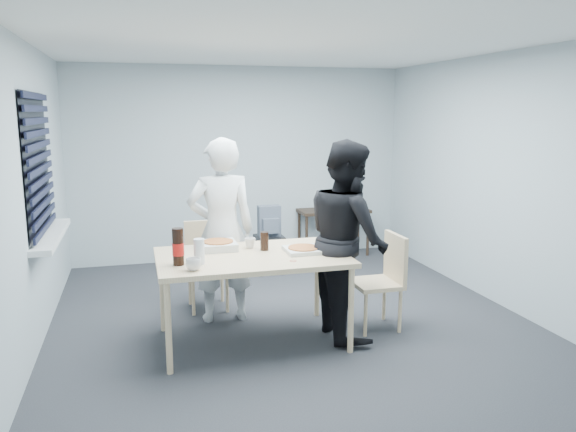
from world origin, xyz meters
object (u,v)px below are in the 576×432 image
object	(u,v)px
stool	(269,245)
backpack	(269,221)
chair_far	(206,258)
person_white	(222,231)
person_black	(347,239)
soda_bottle	(178,247)
side_table	(334,215)
mug_a	(194,264)
dining_table	(252,261)
chair_right	(385,274)
mug_b	(250,243)

from	to	relation	value
stool	backpack	world-z (taller)	backpack
chair_far	stool	distance (m)	1.35
stool	person_white	bearing A→B (deg)	-119.49
chair_far	person_black	world-z (taller)	person_black
person_white	backpack	bearing A→B (deg)	-119.69
person_white	stool	size ratio (longest dim) A/B	3.70
person_white	soda_bottle	distance (m)	0.90
side_table	mug_a	distance (m)	3.79
backpack	person_white	bearing A→B (deg)	-115.02
side_table	backpack	xyz separation A→B (m)	(-1.09, -0.67, 0.09)
soda_bottle	dining_table	bearing A→B (deg)	14.25
person_black	side_table	size ratio (longest dim) A/B	1.81
chair_far	mug_a	world-z (taller)	chair_far
person_black	backpack	bearing A→B (deg)	6.36
dining_table	soda_bottle	distance (m)	0.68
dining_table	backpack	world-z (taller)	backpack
dining_table	chair_right	size ratio (longest dim) A/B	1.82
stool	chair_far	bearing A→B (deg)	-132.27
dining_table	person_black	xyz separation A→B (m)	(0.87, -0.04, 0.16)
backpack	mug_a	size ratio (longest dim) A/B	3.11
person_white	mug_b	distance (m)	0.42
chair_far	stool	bearing A→B (deg)	47.73
stool	mug_b	size ratio (longest dim) A/B	4.78
side_table	stool	size ratio (longest dim) A/B	2.05
dining_table	chair_far	world-z (taller)	chair_far
soda_bottle	chair_far	bearing A→B (deg)	72.98
side_table	mug_b	bearing A→B (deg)	-124.68
backpack	mug_b	size ratio (longest dim) A/B	3.82
person_black	chair_far	bearing A→B (deg)	46.74
chair_right	mug_a	distance (m)	1.85
soda_bottle	backpack	bearing A→B (deg)	59.73
chair_far	chair_right	world-z (taller)	same
chair_right	person_black	bearing A→B (deg)	-174.79
person_black	person_white	bearing A→B (deg)	58.18
stool	soda_bottle	world-z (taller)	soda_bottle
stool	soda_bottle	xyz separation A→B (m)	(-1.27, -2.19, 0.56)
chair_far	stool	world-z (taller)	chair_far
chair_far	side_table	world-z (taller)	chair_far
stool	backpack	bearing A→B (deg)	-90.00
chair_right	backpack	size ratio (longest dim) A/B	2.33
person_white	person_black	world-z (taller)	same
chair_right	mug_b	size ratio (longest dim) A/B	8.90
person_black	mug_a	bearing A→B (deg)	102.65
chair_right	backpack	bearing A→B (deg)	107.11
dining_table	chair_right	xyz separation A→B (m)	(1.26, -0.00, -0.22)
mug_a	dining_table	bearing A→B (deg)	33.38
dining_table	chair_far	xyz separation A→B (m)	(-0.27, 1.03, -0.22)
mug_a	person_white	bearing A→B (deg)	69.06
mug_a	chair_right	bearing A→B (deg)	11.05
soda_bottle	side_table	bearing A→B (deg)	50.36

